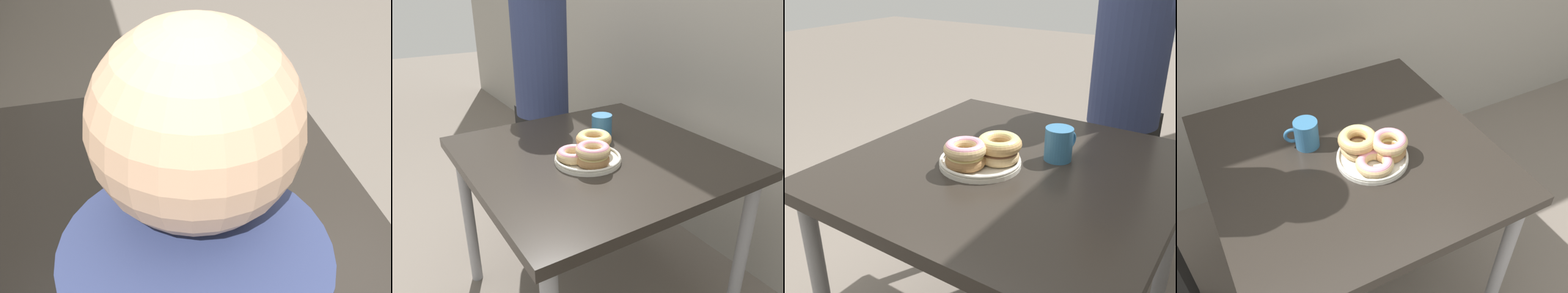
{
  "view_description": "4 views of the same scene",
  "coord_description": "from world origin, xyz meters",
  "views": [
    {
      "loc": [
        -1.08,
        0.56,
        1.68
      ],
      "look_at": [
        0.05,
        0.29,
        0.79
      ],
      "focal_mm": 50.0,
      "sensor_mm": 36.0,
      "label": 1
    },
    {
      "loc": [
        1.11,
        -0.37,
        1.33
      ],
      "look_at": [
        0.05,
        0.29,
        0.79
      ],
      "focal_mm": 35.0,
      "sensor_mm": 36.0,
      "label": 2
    },
    {
      "loc": [
        1.01,
        0.93,
        1.29
      ],
      "look_at": [
        0.05,
        0.29,
        0.79
      ],
      "focal_mm": 40.0,
      "sensor_mm": 36.0,
      "label": 3
    },
    {
      "loc": [
        -0.44,
        -0.66,
        1.73
      ],
      "look_at": [
        0.05,
        0.29,
        0.79
      ],
      "focal_mm": 40.0,
      "sensor_mm": 36.0,
      "label": 4
    }
  ],
  "objects": [
    {
      "name": "donut_plate",
      "position": [
        0.06,
        0.29,
        0.78
      ],
      "size": [
        0.26,
        0.27,
        0.09
      ],
      "color": "silver",
      "rests_on": "dining_table"
    },
    {
      "name": "dining_table",
      "position": [
        0.0,
        0.36,
        0.65
      ],
      "size": [
        0.95,
        0.95,
        0.73
      ],
      "color": "#28231E",
      "rests_on": "ground_plane"
    },
    {
      "name": "person_figure",
      "position": [
        -0.73,
        0.48,
        0.77
      ],
      "size": [
        0.4,
        0.28,
        1.48
      ],
      "color": "black",
      "rests_on": "ground_plane"
    },
    {
      "name": "coffee_mug",
      "position": [
        -0.11,
        0.46,
        0.78
      ],
      "size": [
        0.12,
        0.08,
        0.1
      ],
      "color": "teal",
      "rests_on": "dining_table"
    }
  ]
}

